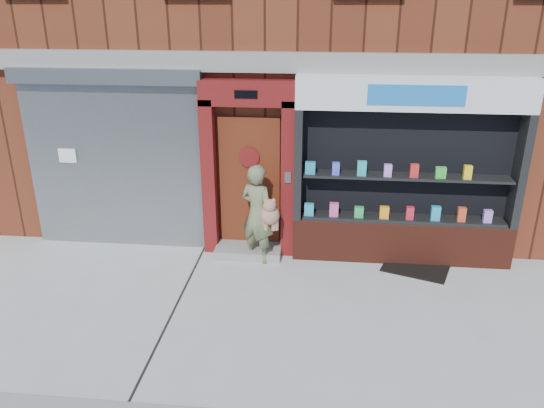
# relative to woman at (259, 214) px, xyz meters

# --- Properties ---
(ground) EXTENTS (80.00, 80.00, 0.00)m
(ground) POSITION_rel_woman_xyz_m (0.55, -1.54, -0.83)
(ground) COLOR #9E9E99
(ground) RESTS_ON ground
(shutter_bay) EXTENTS (3.10, 0.30, 3.04)m
(shutter_bay) POSITION_rel_woman_xyz_m (-2.45, 0.39, 0.89)
(shutter_bay) COLOR gray
(shutter_bay) RESTS_ON ground
(red_door_bay) EXTENTS (1.52, 0.58, 2.90)m
(red_door_bay) POSITION_rel_woman_xyz_m (-0.20, 0.32, 0.63)
(red_door_bay) COLOR #5E1010
(red_door_bay) RESTS_ON ground
(pharmacy_bay) EXTENTS (3.50, 0.41, 3.00)m
(pharmacy_bay) POSITION_rel_woman_xyz_m (2.30, 0.28, 0.54)
(pharmacy_bay) COLOR #5A2115
(pharmacy_bay) RESTS_ON ground
(woman) EXTENTS (0.72, 0.63, 1.65)m
(woman) POSITION_rel_woman_xyz_m (0.00, 0.00, 0.00)
(woman) COLOR #686E48
(woman) RESTS_ON ground
(doormat) EXTENTS (1.18, 1.00, 0.02)m
(doormat) POSITION_rel_woman_xyz_m (2.54, -0.04, -0.82)
(doormat) COLOR black
(doormat) RESTS_ON ground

